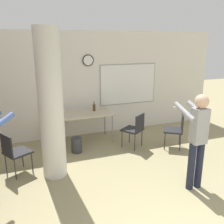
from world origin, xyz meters
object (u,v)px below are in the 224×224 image
chair_near_pillar (14,151)px  chair_table_right (135,128)px  bottle_on_table (94,107)px  folding_table (81,116)px  person_playing_side (197,135)px  chair_mid_room (176,128)px

chair_near_pillar → chair_table_right: 2.77m
bottle_on_table → chair_near_pillar: bearing=-146.4°
folding_table → bottle_on_table: 0.45m
folding_table → person_playing_side: person_playing_side is taller
folding_table → chair_near_pillar: size_ratio=1.86×
folding_table → bottle_on_table: (0.40, 0.15, 0.15)m
folding_table → chair_mid_room: 2.39m
chair_near_pillar → person_playing_side: bearing=-27.8°
folding_table → chair_mid_room: (2.06, -1.19, -0.19)m
bottle_on_table → chair_mid_room: 2.17m
person_playing_side → folding_table: bearing=116.4°
bottle_on_table → chair_table_right: (0.73, -0.98, -0.34)m
bottle_on_table → chair_mid_room: (1.67, -1.34, -0.34)m
chair_table_right → person_playing_side: size_ratio=0.51×
folding_table → chair_table_right: bearing=-36.2°
person_playing_side → chair_table_right: bearing=97.0°
chair_table_right → chair_near_pillar: bearing=-172.5°
chair_near_pillar → bottle_on_table: bearing=33.6°
chair_table_right → bottle_on_table: bearing=126.9°
chair_near_pillar → person_playing_side: (2.98, -1.57, 0.50)m
folding_table → chair_table_right: size_ratio=1.86×
bottle_on_table → chair_table_right: bearing=-53.1°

